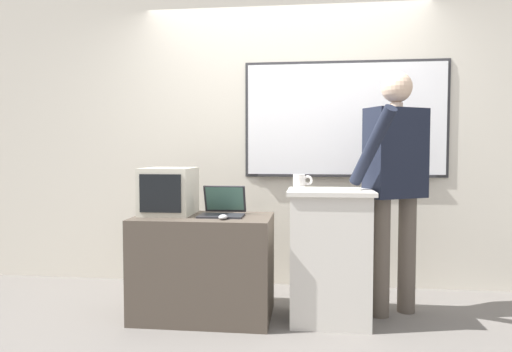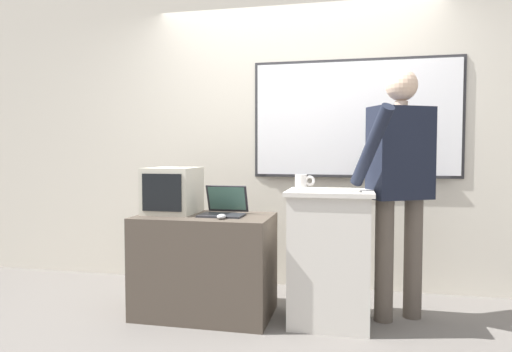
% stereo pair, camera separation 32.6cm
% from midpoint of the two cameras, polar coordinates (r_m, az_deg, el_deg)
% --- Properties ---
extents(ground_plane, '(30.00, 30.00, 0.00)m').
position_cam_midpoint_polar(ground_plane, '(3.08, -0.93, -19.95)').
color(ground_plane, slate).
extents(back_wall, '(6.40, 0.17, 2.89)m').
position_cam_midpoint_polar(back_wall, '(4.15, 1.64, 6.38)').
color(back_wall, beige).
rests_on(back_wall, ground_plane).
extents(lectern_podium, '(0.59, 0.48, 0.94)m').
position_cam_midpoint_polar(lectern_podium, '(3.29, 6.37, -9.85)').
color(lectern_podium, beige).
rests_on(lectern_podium, ground_plane).
extents(side_desk, '(0.98, 0.58, 0.74)m').
position_cam_midpoint_polar(side_desk, '(3.43, -9.30, -11.11)').
color(side_desk, '#4C4238').
rests_on(side_desk, ground_plane).
extents(person_presenter, '(0.61, 0.73, 1.78)m').
position_cam_midpoint_polar(person_presenter, '(3.43, 14.48, 0.27)').
color(person_presenter, brown).
rests_on(person_presenter, ground_plane).
extents(laptop, '(0.32, 0.30, 0.21)m').
position_cam_midpoint_polar(laptop, '(3.37, -6.92, -3.90)').
color(laptop, '#28282D').
rests_on(laptop, side_desk).
extents(wireless_keyboard, '(0.41, 0.13, 0.02)m').
position_cam_midpoint_polar(wireless_keyboard, '(3.16, 6.28, -1.65)').
color(wireless_keyboard, beige).
rests_on(wireless_keyboard, lectern_podium).
extents(computer_mouse_by_laptop, '(0.06, 0.10, 0.03)m').
position_cam_midpoint_polar(computer_mouse_by_laptop, '(3.17, -7.11, -5.13)').
color(computer_mouse_by_laptop, '#BCBCC1').
rests_on(computer_mouse_by_laptop, side_desk).
extents(crt_monitor, '(0.37, 0.40, 0.35)m').
position_cam_midpoint_polar(crt_monitor, '(3.49, -13.50, -1.85)').
color(crt_monitor, beige).
rests_on(crt_monitor, side_desk).
extents(coffee_mug, '(0.15, 0.09, 0.10)m').
position_cam_midpoint_polar(coffee_mug, '(3.39, 2.81, -0.63)').
color(coffee_mug, silver).
rests_on(coffee_mug, lectern_podium).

